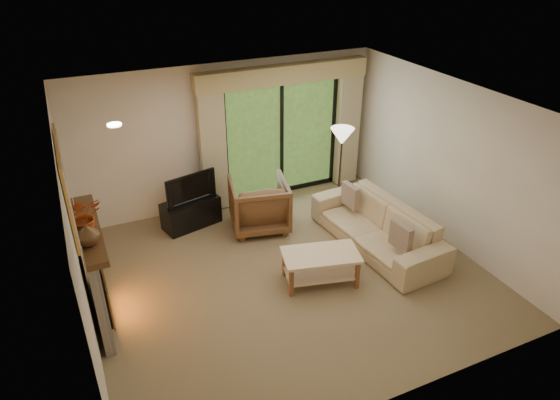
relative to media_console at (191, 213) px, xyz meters
name	(u,v)px	position (x,y,z in m)	size (l,w,h in m)	color
floor	(288,274)	(0.93, -1.95, -0.24)	(5.50, 5.50, 0.00)	olive
ceiling	(290,104)	(0.93, -1.95, 2.36)	(5.50, 5.50, 0.00)	white
wall_back	(229,136)	(0.93, 0.55, 1.06)	(5.00, 5.00, 0.00)	beige
wall_front	(400,308)	(0.93, -4.45, 1.06)	(5.00, 5.00, 0.00)	beige
wall_left	(76,243)	(-1.82, -1.95, 1.06)	(5.00, 5.00, 0.00)	beige
wall_right	(448,163)	(3.68, -1.95, 1.06)	(5.00, 5.00, 0.00)	beige
fireplace	(94,273)	(-1.70, -1.75, 0.44)	(0.24, 1.70, 1.37)	gray
mirror	(66,185)	(-1.79, -1.75, 1.71)	(0.07, 1.45, 1.02)	#C59041
sliding_door	(281,139)	(1.93, 0.50, 0.86)	(2.26, 0.10, 2.16)	black
curtain_left	(213,148)	(0.58, 0.39, 0.96)	(0.45, 0.18, 2.35)	tan
curtain_right	(347,125)	(3.28, 0.39, 0.96)	(0.45, 0.18, 2.35)	tan
cornice	(283,74)	(1.93, 0.41, 2.08)	(3.20, 0.24, 0.32)	tan
media_console	(191,213)	(0.00, 0.00, 0.00)	(0.96, 0.43, 0.48)	black
tv	(188,187)	(0.00, 0.00, 0.50)	(0.90, 0.12, 0.52)	black
armchair	(259,204)	(1.04, -0.54, 0.20)	(0.93, 0.96, 0.88)	brown
sofa	(377,226)	(2.53, -1.84, 0.11)	(2.43, 0.95, 0.71)	tan
pillow_near	(401,236)	(2.45, -2.54, 0.35)	(0.11, 0.40, 0.40)	#4C3728
pillow_far	(350,195)	(2.45, -1.14, 0.35)	(0.10, 0.39, 0.39)	#4C3728
coffee_table	(320,268)	(1.26, -2.30, 0.00)	(1.08, 0.59, 0.49)	beige
floor_lamp	(340,169)	(2.63, -0.47, 0.52)	(0.41, 0.41, 1.53)	beige
vase	(87,234)	(-1.68, -2.17, 1.27)	(0.27, 0.27, 0.28)	#4B3018
branches	(83,216)	(-1.68, -1.91, 1.36)	(0.41, 0.36, 0.46)	#A53E11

